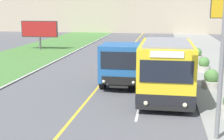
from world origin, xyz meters
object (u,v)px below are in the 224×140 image
at_px(billboard_small, 39,30).
at_px(planter_round_far, 197,55).
at_px(planter_round_second, 211,80).
at_px(planter_round_third, 204,65).
at_px(traffic_light_mast, 206,26).
at_px(dump_truck, 123,64).
at_px(city_bus, 166,71).

distance_m(billboard_small, planter_round_far, 17.60).
height_order(planter_round_second, planter_round_third, planter_round_second).
bearing_deg(billboard_small, traffic_light_mast, -55.81).
relative_size(traffic_light_mast, billboard_small, 1.54).
bearing_deg(dump_truck, planter_round_third, 42.32).
bearing_deg(planter_round_far, dump_truck, -118.63).
bearing_deg(billboard_small, planter_round_far, -16.81).
relative_size(city_bus, dump_truck, 0.83).
height_order(dump_truck, planter_round_far, dump_truck).
bearing_deg(traffic_light_mast, planter_round_far, 84.77).
height_order(city_bus, traffic_light_mast, traffic_light_mast).
distance_m(traffic_light_mast, planter_round_second, 8.40).
distance_m(traffic_light_mast, planter_round_third, 12.98).
relative_size(city_bus, traffic_light_mast, 0.83).
relative_size(dump_truck, planter_round_far, 5.77).
distance_m(city_bus, planter_round_far, 12.76).
bearing_deg(city_bus, planter_round_third, 69.30).
height_order(billboard_small, planter_round_third, billboard_small).
relative_size(billboard_small, planter_round_second, 3.79).
bearing_deg(city_bus, billboard_small, 128.60).
xyz_separation_m(billboard_small, planter_round_second, (16.63, -14.88, -1.68)).
bearing_deg(dump_truck, planter_round_far, 61.37).
bearing_deg(planter_round_second, dump_truck, 179.80).
distance_m(billboard_small, planter_round_third, 19.60).
bearing_deg(planter_round_second, city_bus, -135.76).
distance_m(traffic_light_mast, billboard_small, 27.09).
bearing_deg(traffic_light_mast, city_bus, 104.19).
bearing_deg(dump_truck, traffic_light_mast, -63.35).
distance_m(billboard_small, planter_round_second, 22.37).
xyz_separation_m(traffic_light_mast, planter_round_far, (1.58, 17.29, -3.54)).
distance_m(planter_round_third, planter_round_far, 4.90).
bearing_deg(dump_truck, planter_round_second, -0.20).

